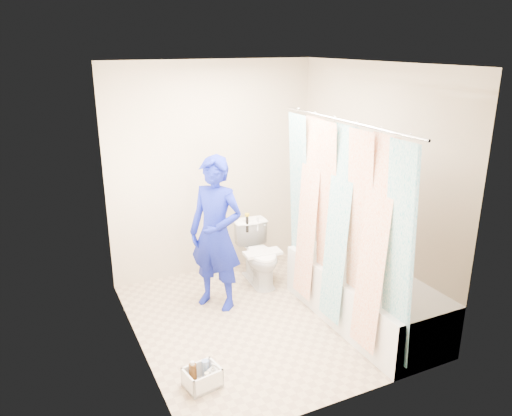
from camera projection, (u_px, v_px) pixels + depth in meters
name	position (u px, v px, depth m)	size (l,w,h in m)	color
floor	(264.00, 319.00, 4.87)	(2.60, 2.60, 0.00)	tan
ceiling	(266.00, 64.00, 4.11)	(2.40, 2.60, 0.02)	white
wall_back	(213.00, 170.00, 5.60)	(2.40, 0.02, 2.40)	#BCAB91
wall_front	(351.00, 255.00, 3.38)	(2.40, 0.02, 2.40)	#BCAB91
wall_left	(132.00, 222.00, 4.00)	(0.02, 2.60, 2.40)	#BCAB91
wall_right	(372.00, 186.00, 4.98)	(0.02, 2.60, 2.40)	#BCAB91
bathtub	(364.00, 295.00, 4.77)	(0.70, 1.75, 0.50)	silver
curtain_rod	(345.00, 121.00, 4.10)	(0.02, 0.02, 1.90)	silver
shower_curtain	(339.00, 227.00, 4.40)	(0.06, 1.75, 1.80)	white
toilet	(259.00, 254.00, 5.52)	(0.37, 0.66, 0.67)	white
tank_lid	(263.00, 253.00, 5.41)	(0.41, 0.18, 0.03)	white
tank_internals	(250.00, 222.00, 5.56)	(0.16, 0.05, 0.22)	black
plumber	(216.00, 234.00, 4.90)	(0.57, 0.37, 1.56)	#0E1892
cleaning_caddy	(203.00, 378.00, 3.90)	(0.30, 0.26, 0.20)	white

